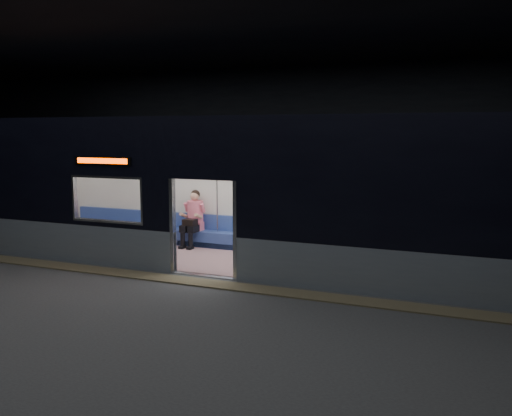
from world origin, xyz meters
The scene contains 7 objects.
station_floor centered at (0.00, 0.00, -0.01)m, with size 24.00×14.00×0.01m, color #47494C.
station_envelope centered at (0.00, 0.00, 3.66)m, with size 24.00×14.00×5.00m.
tactile_strip centered at (0.00, 0.55, 0.01)m, with size 22.80×0.50×0.03m, color #8C7F59.
metro_car centered at (0.00, 2.54, 1.85)m, with size 18.00×3.04×3.35m.
passenger centered at (-1.59, 3.55, 0.84)m, with size 0.46×0.77×1.47m.
handbag centered at (-1.58, 3.30, 0.71)m, with size 0.32×0.28×0.16m, color black.
transit_map centered at (3.17, 3.85, 1.47)m, with size 1.00×0.03×0.65m, color white.
Camera 1 is at (5.21, -8.82, 3.04)m, focal length 38.00 mm.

